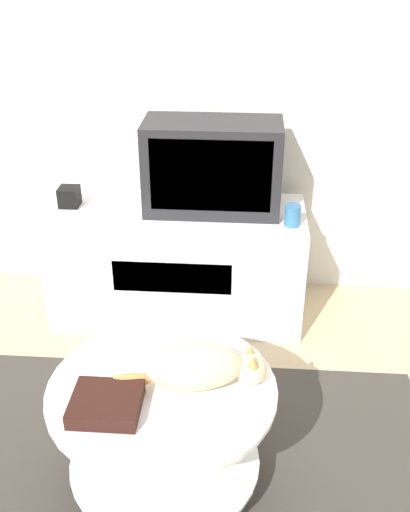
{
  "coord_description": "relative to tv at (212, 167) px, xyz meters",
  "views": [
    {
      "loc": [
        0.21,
        -1.41,
        1.75
      ],
      "look_at": [
        0.06,
        0.62,
        0.62
      ],
      "focal_mm": 42.0,
      "sensor_mm": 36.0,
      "label": 1
    }
  ],
  "objects": [
    {
      "name": "dvd_box",
      "position": [
        -0.24,
        -1.27,
        -0.28
      ],
      "size": [
        0.21,
        0.18,
        0.05
      ],
      "color": "black",
      "rests_on": "coffee_table"
    },
    {
      "name": "cat",
      "position": [
        0.03,
        -1.13,
        -0.24
      ],
      "size": [
        0.5,
        0.21,
        0.15
      ],
      "rotation": [
        0.0,
        0.0,
        0.16
      ],
      "color": "beige",
      "rests_on": "coffee_table"
    },
    {
      "name": "tv",
      "position": [
        0.0,
        0.0,
        0.0
      ],
      "size": [
        0.62,
        0.3,
        0.42
      ],
      "color": "#232326",
      "rests_on": "tv_stand"
    },
    {
      "name": "coffee_table",
      "position": [
        -0.09,
        -1.15,
        -0.47
      ],
      "size": [
        0.73,
        0.73,
        0.45
      ],
      "color": "#B2B2B7",
      "rests_on": "rug"
    },
    {
      "name": "tv_stand",
      "position": [
        -0.17,
        -0.03,
        -0.49
      ],
      "size": [
        1.22,
        0.49,
        0.56
      ],
      "color": "white",
      "rests_on": "ground_plane"
    },
    {
      "name": "mug",
      "position": [
        0.37,
        -0.15,
        -0.16
      ],
      "size": [
        0.07,
        0.07,
        0.1
      ],
      "color": "teal",
      "rests_on": "tv_stand"
    },
    {
      "name": "rug",
      "position": [
        -0.06,
        -1.18,
        -0.77
      ],
      "size": [
        1.9,
        1.39,
        0.02
      ],
      "color": "#3D3833",
      "rests_on": "ground_plane"
    },
    {
      "name": "wall_back",
      "position": [
        -0.06,
        0.3,
        0.52
      ],
      "size": [
        8.0,
        0.05,
        2.6
      ],
      "color": "silver",
      "rests_on": "ground_plane"
    },
    {
      "name": "speaker",
      "position": [
        -0.68,
        -0.01,
        -0.16
      ],
      "size": [
        0.09,
        0.09,
        0.09
      ],
      "color": "black",
      "rests_on": "tv_stand"
    },
    {
      "name": "ground_plane",
      "position": [
        -0.06,
        -1.18,
        -0.78
      ],
      "size": [
        12.0,
        12.0,
        0.0
      ],
      "primitive_type": "plane",
      "color": "tan"
    }
  ]
}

